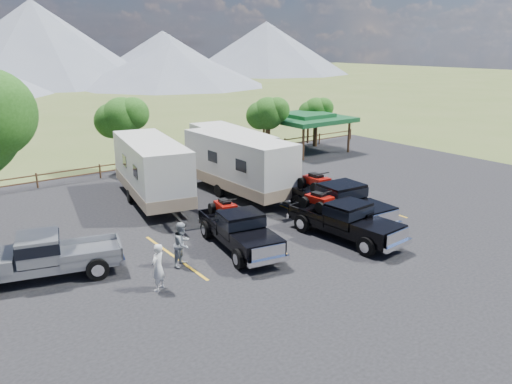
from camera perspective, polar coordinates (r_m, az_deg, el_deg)
ground at (r=21.93m, az=9.90°, el=-7.04°), size 320.00×320.00×0.00m
asphalt_lot at (r=23.91m, az=4.74°, el=-4.74°), size 44.00×34.00×0.04m
stall_lines at (r=24.62m, az=3.21°, el=-4.01°), size 12.12×5.50×0.01m
tree_ne_a at (r=39.16m, az=1.34°, el=8.95°), size 3.11×2.92×4.76m
tree_ne_b at (r=43.82m, az=6.84°, el=9.19°), size 2.77×2.59×4.27m
tree_north at (r=35.45m, az=-15.12°, el=8.15°), size 3.46×3.24×5.25m
rail_fence at (r=37.20m, az=-8.68°, el=3.85°), size 36.12×0.12×1.00m
pavilion at (r=41.80m, az=5.77°, el=8.40°), size 6.20×6.20×3.22m
rig_left at (r=21.87m, az=-2.01°, el=-4.15°), size 2.78×5.92×1.90m
rig_center at (r=23.31m, az=9.98°, el=-3.01°), size 2.43×5.97×1.95m
rig_right at (r=25.64m, az=9.30°, el=-0.89°), size 2.61×6.64×2.18m
trailer_left at (r=28.63m, az=-11.86°, el=2.47°), size 4.14×10.16×3.52m
trailer_center at (r=29.37m, az=-1.97°, el=3.16°), size 2.78×10.08×3.51m
trailer_right at (r=32.52m, az=-2.86°, el=4.33°), size 3.34×9.72×3.36m
pickup_silver at (r=20.77m, az=-23.08°, el=-6.70°), size 6.17×3.33×1.77m
person_a at (r=18.58m, az=-11.15°, el=-8.44°), size 0.78×0.71×1.79m
person_b at (r=20.38m, az=-8.42°, el=-5.90°), size 1.13×1.07×1.85m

